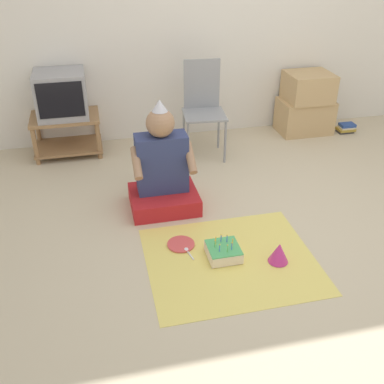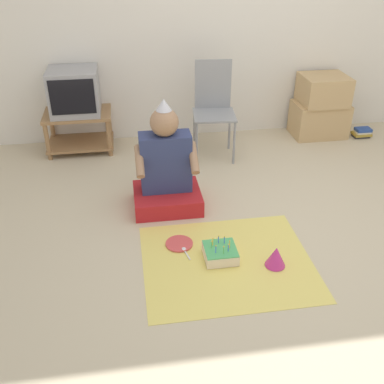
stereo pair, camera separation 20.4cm
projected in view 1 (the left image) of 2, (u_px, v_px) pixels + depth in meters
ground_plane at (285, 231)px, 3.42m from camera, size 16.00×16.00×0.00m
wall_back at (217, 11)px, 4.49m from camera, size 6.40×0.06×2.55m
tv_stand at (67, 131)px, 4.50m from camera, size 0.66×0.46×0.40m
tv at (61, 94)px, 4.30m from camera, size 0.47×0.45×0.43m
folding_chair at (203, 103)px, 4.37m from camera, size 0.44×0.42×0.93m
cardboard_box_stack at (306, 104)px, 4.93m from camera, size 0.57×0.43×0.66m
book_pile at (346, 128)px, 5.05m from camera, size 0.19×0.14×0.10m
person_seated at (163, 172)px, 3.59m from camera, size 0.54×0.45×0.91m
party_cloth at (231, 260)px, 3.13m from camera, size 1.16×1.00×0.01m
birthday_cake at (223, 251)px, 3.14m from camera, size 0.22×0.22×0.15m
party_hat_blue at (279, 253)px, 3.07m from camera, size 0.14×0.14×0.15m
paper_plate at (181, 244)px, 3.27m from camera, size 0.20×0.20×0.01m
plastic_spoon_near at (187, 251)px, 3.20m from camera, size 0.05×0.14×0.01m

